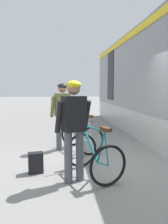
{
  "coord_description": "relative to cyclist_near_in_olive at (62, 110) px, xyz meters",
  "views": [
    {
      "loc": [
        -1.19,
        -4.26,
        1.63
      ],
      "look_at": [
        -0.55,
        1.09,
        1.05
      ],
      "focal_mm": 35.23,
      "sensor_mm": 36.0,
      "label": 1
    }
  ],
  "objects": [
    {
      "name": "ground_plane",
      "position": [
        1.07,
        -1.54,
        -1.05
      ],
      "size": [
        80.0,
        80.0,
        0.0
      ],
      "primitive_type": "plane",
      "color": "gray"
    },
    {
      "name": "backpack_on_platform",
      "position": [
        -0.56,
        -1.6,
        -0.85
      ],
      "size": [
        0.31,
        0.23,
        0.4
      ],
      "primitive_type": "cube",
      "rotation": [
        0.0,
        0.0,
        0.17
      ],
      "color": "black",
      "rests_on": "ground"
    },
    {
      "name": "cyclist_near_in_olive",
      "position": [
        0.0,
        0.0,
        0.0
      ],
      "size": [
        0.66,
        0.43,
        1.76
      ],
      "color": "#4C515B",
      "rests_on": "ground"
    },
    {
      "name": "bicycle_far_teal",
      "position": [
        0.53,
        -1.88,
        -0.65
      ],
      "size": [
        1.03,
        1.25,
        0.99
      ],
      "color": "black",
      "rests_on": "ground"
    },
    {
      "name": "cyclist_far_in_dark",
      "position": [
        0.15,
        -2.09,
        0.0
      ],
      "size": [
        0.66,
        0.45,
        1.76
      ],
      "color": "#4C515B",
      "rests_on": "ground"
    },
    {
      "name": "water_bottle_near_the_bikes",
      "position": [
        0.55,
        0.44,
        -0.95
      ],
      "size": [
        0.07,
        0.07,
        0.21
      ],
      "primitive_type": "cylinder",
      "color": "red",
      "rests_on": "ground"
    },
    {
      "name": "bicycle_near_silver",
      "position": [
        0.49,
        -0.13,
        -0.65
      ],
      "size": [
        1.05,
        1.25,
        0.99
      ],
      "color": "black",
      "rests_on": "ground"
    }
  ]
}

